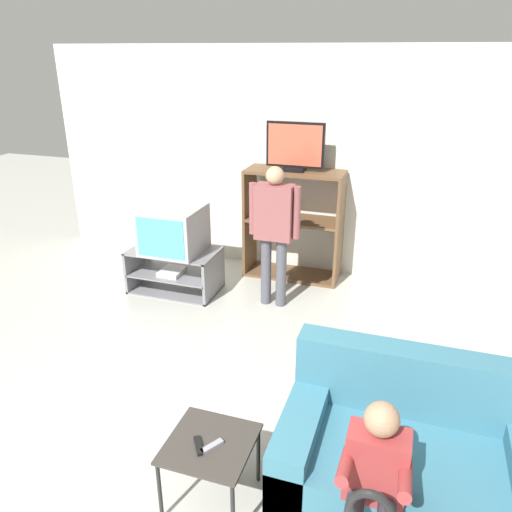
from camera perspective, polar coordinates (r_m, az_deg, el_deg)
wall_back at (r=5.94m, az=4.95°, el=10.46°), size 6.40×0.06×2.60m
tv_stand at (r=5.68m, az=-9.26°, el=-1.64°), size 0.98×0.56×0.48m
television_main at (r=5.48m, az=-9.43°, el=3.01°), size 0.62×0.60×0.50m
media_shelf at (r=5.83m, az=4.28°, el=3.68°), size 1.11×0.45×1.29m
television_flat at (r=5.59m, az=4.49°, el=12.22°), size 0.65×0.20×0.53m
snack_table at (r=3.12m, az=-5.26°, el=-21.08°), size 0.49×0.49×0.44m
remote_control_black at (r=3.06m, az=-6.59°, el=-20.73°), size 0.11×0.14×0.02m
remote_control_white at (r=3.05m, az=-5.06°, el=-20.86°), size 0.11×0.14×0.02m
couch at (r=3.27m, az=16.82°, el=-21.76°), size 1.46×0.88×0.89m
person_standing_adult at (r=5.05m, az=2.10°, el=3.62°), size 0.53×0.20×1.49m
person_seated_child at (r=2.69m, az=13.30°, el=-24.03°), size 0.33×0.43×1.02m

